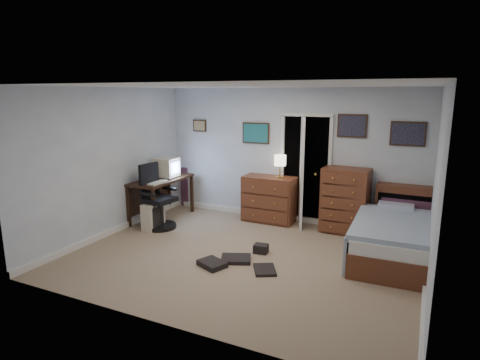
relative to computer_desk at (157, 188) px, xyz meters
The scene contains 15 objects.
floor 2.58m from the computer_desk, 23.78° to the right, with size 5.00×4.00×0.02m, color gray.
computer_desk is the anchor object (origin of this frame).
crt_monitor 0.43m from the computer_desk, 52.09° to the left, with size 0.42×0.39×0.38m.
keyboard 0.49m from the computer_desk, 51.69° to the right, with size 0.16×0.43×0.03m, color beige.
pc_tower 0.73m from the computer_desk, 61.55° to the right, with size 0.23×0.45×0.48m.
office_chair 0.58m from the computer_desk, 54.67° to the right, with size 0.64×0.64×1.17m.
media_stack 1.05m from the computer_desk, 91.37° to the left, with size 0.17×0.17×0.85m, color maroon.
low_dresser 2.17m from the computer_desk, 20.69° to the left, with size 0.98×0.49×0.87m, color brown.
table_lamp 2.42m from the computer_desk, 18.97° to the left, with size 0.22×0.22×0.42m.
doorway 2.95m from the computer_desk, 25.49° to the left, with size 0.96×1.12×2.05m.
tall_dresser 3.52m from the computer_desk, 12.12° to the left, with size 0.78×0.46×1.15m, color brown.
headboard_bookcase 4.53m from the computer_desk, 10.83° to the left, with size 1.02×0.28×0.92m.
bed 4.29m from the computer_desk, ahead, with size 1.12×2.01×0.65m.
wall_posters 3.23m from the computer_desk, 18.64° to the left, with size 4.38×0.04×0.60m.
floor_clutter 2.69m from the computer_desk, 28.16° to the right, with size 1.18×1.05×0.13m.
Camera 1 is at (2.37, -5.11, 2.40)m, focal length 30.00 mm.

